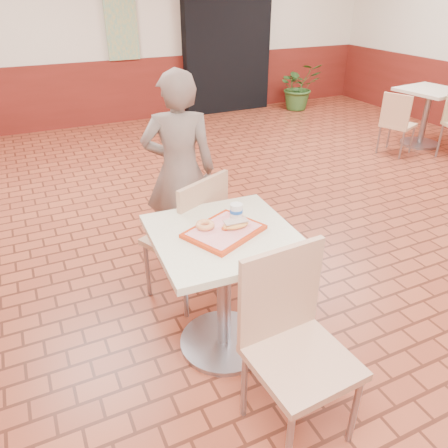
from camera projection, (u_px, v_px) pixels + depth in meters
name	position (u px, v px, depth m)	size (l,w,h in m)	color
room_shell	(371.00, 78.00, 3.12)	(8.01, 10.01, 3.01)	brown
wainscot_band	(351.00, 203.00, 3.61)	(8.00, 10.00, 1.00)	#5B1811
corridor_doorway	(227.00, 47.00, 7.62)	(1.60, 0.22, 2.20)	black
promo_poster	(121.00, 19.00, 6.76)	(0.50, 0.03, 1.20)	gray
main_table	(224.00, 273.00, 2.62)	(0.80, 0.80, 0.85)	beige
chair_main_front	(293.00, 338.00, 2.15)	(0.49, 0.49, 1.02)	tan
chair_main_back	(192.00, 233.00, 3.06)	(0.61, 0.61, 1.00)	tan
customer	(180.00, 172.00, 3.44)	(0.58, 0.38, 1.58)	#6F5F56
serving_tray	(224.00, 231.00, 2.48)	(0.41, 0.32, 0.03)	#AE2D0D
ring_donut	(205.00, 225.00, 2.48)	(0.11, 0.11, 0.03)	#DB894F
long_john_donut	(235.00, 225.00, 2.48)	(0.17, 0.09, 0.05)	gold
paper_cup	(236.00, 211.00, 2.56)	(0.08, 0.08, 0.09)	silver
second_table	(427.00, 108.00, 6.19)	(0.76, 0.76, 0.80)	beige
chair_second_left	(397.00, 121.00, 5.86)	(0.50, 0.50, 0.84)	#DCAF84
potted_plant	(299.00, 86.00, 8.04)	(0.75, 0.65, 0.84)	#2F5723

